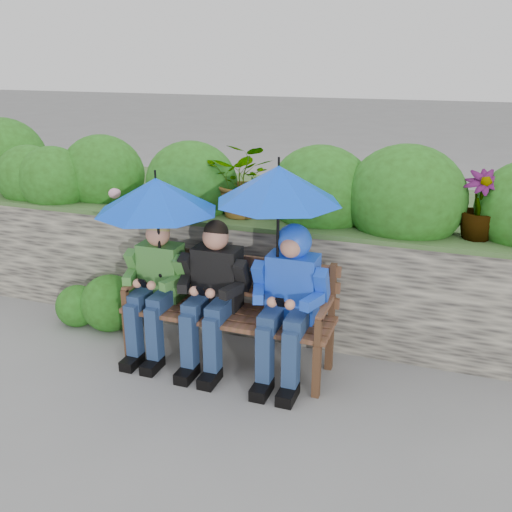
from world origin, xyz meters
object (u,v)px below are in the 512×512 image
(park_bench, at_px, (231,304))
(boy_right, at_px, (289,292))
(umbrella_right, at_px, (279,184))
(boy_left, at_px, (156,282))
(boy_middle, at_px, (212,289))
(umbrella_left, at_px, (156,195))

(park_bench, distance_m, boy_right, 0.55)
(park_bench, bearing_deg, umbrella_right, -7.53)
(boy_right, relative_size, umbrella_right, 1.19)
(boy_left, bearing_deg, umbrella_right, 1.54)
(boy_left, height_order, boy_right, boy_right)
(boy_left, distance_m, boy_middle, 0.51)
(boy_middle, relative_size, umbrella_right, 1.17)
(park_bench, relative_size, boy_right, 1.40)
(boy_left, relative_size, umbrella_left, 1.18)
(umbrella_left, relative_size, umbrella_right, 0.96)
(park_bench, xyz_separation_m, boy_right, (0.50, -0.07, 0.20))
(boy_left, bearing_deg, park_bench, 7.42)
(boy_left, bearing_deg, boy_middle, -0.44)
(umbrella_right, bearing_deg, umbrella_left, -179.24)
(boy_right, distance_m, umbrella_right, 0.81)
(park_bench, bearing_deg, boy_left, -172.58)
(boy_left, height_order, umbrella_right, umbrella_right)
(boy_middle, xyz_separation_m, umbrella_right, (0.52, 0.03, 0.86))
(boy_left, distance_m, boy_right, 1.13)
(boy_middle, distance_m, umbrella_right, 1.01)
(park_bench, distance_m, umbrella_right, 1.09)
(boy_middle, bearing_deg, boy_right, 1.04)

